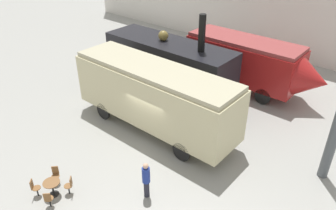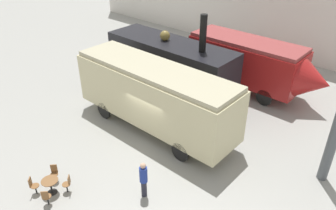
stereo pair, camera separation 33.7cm
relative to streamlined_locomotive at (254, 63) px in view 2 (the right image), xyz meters
The scene contains 11 objects.
ground_plane 8.64m from the streamlined_locomotive, 98.59° to the right, with size 80.00×80.00×0.00m, color gray.
backdrop_wall 7.60m from the streamlined_locomotive, 100.06° to the left, with size 44.00×0.15×9.00m.
streamlined_locomotive is the anchor object (origin of this frame).
steam_locomotive 5.52m from the streamlined_locomotive, 135.09° to the right, with size 8.90×2.68×5.71m.
passenger_coach_vintage 7.81m from the streamlined_locomotive, 103.43° to the right, with size 9.65×2.70×3.70m.
cafe_table_near 14.41m from the streamlined_locomotive, 96.80° to the right, with size 0.72×0.72×0.70m.
cafe_chair_0 14.87m from the streamlined_locomotive, 94.55° to the right, with size 0.40×0.40×0.87m.
cafe_chair_1 13.84m from the streamlined_locomotive, 94.95° to the right, with size 0.40×0.40×0.87m.
cafe_chair_2 13.98m from the streamlined_locomotive, 99.20° to the right, with size 0.40×0.40×0.87m.
cafe_chair_3 15.00m from the streamlined_locomotive, 98.51° to the right, with size 0.40×0.40×0.87m.
visitor_person 11.82m from the streamlined_locomotive, 83.08° to the right, with size 0.34×0.34×1.78m.
Camera 2 is at (10.17, -10.32, 10.52)m, focal length 35.00 mm.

